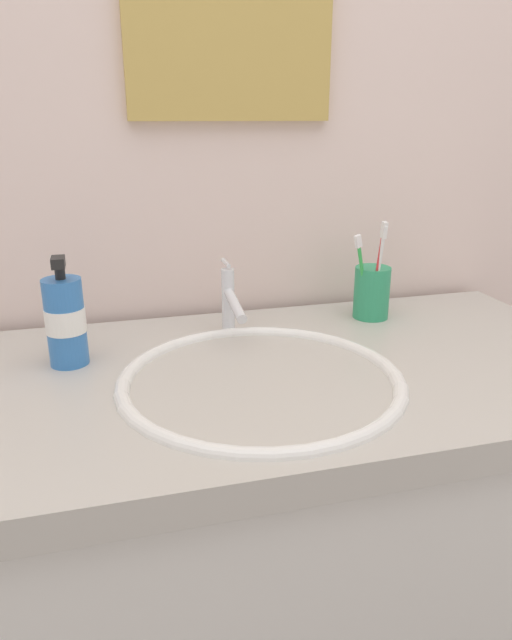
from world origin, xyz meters
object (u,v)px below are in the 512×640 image
Objects in this scene: toothbrush_cup at (372,293)px; toothbrush_white at (379,267)px; faucet at (230,301)px; toothbrush_green at (362,271)px; soap_dispenser at (65,321)px; toothbrush_red at (378,265)px.

toothbrush_white is (-0.00, -0.03, 0.06)m from toothbrush_cup.
faucet is 0.27m from toothbrush_green.
soap_dispenser reaches higher than toothbrush_green.
soap_dispenser is (-0.58, -0.06, -0.04)m from toothbrush_red.
toothbrush_red is (-0.00, 0.00, 0.00)m from toothbrush_white.
soap_dispenser is at bearing -174.13° from toothbrush_white.
toothbrush_cup is at bearing 81.55° from toothbrush_red.
toothbrush_red is 1.08× the size of soap_dispenser.
toothbrush_white reaches higher than toothbrush_green.
faucet is at bearing 178.85° from toothbrush_red.
toothbrush_white is 1.04× the size of soap_dispenser.
faucet is at bearing -175.72° from toothbrush_cup.
toothbrush_white is at bearing -95.40° from toothbrush_cup.
toothbrush_red is at bearing 5.88° from soap_dispenser.
toothbrush_cup is 0.59m from soap_dispenser.
toothbrush_red reaches higher than toothbrush_white.
toothbrush_cup is 0.53× the size of toothbrush_red.
toothbrush_green is 0.56m from soap_dispenser.
toothbrush_green is at bearing 153.77° from toothbrush_red.
toothbrush_white is (0.03, -0.01, 0.01)m from toothbrush_green.
soap_dispenser is (-0.58, -0.06, -0.04)m from toothbrush_white.
faucet is 0.89× the size of toothbrush_green.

